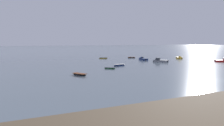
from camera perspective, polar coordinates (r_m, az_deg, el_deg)
The scene contains 10 objects.
ground_plane at distance 49.63m, azimuth 23.15°, elevation -3.79°, with size 800.00×800.00×0.00m, color slate.
motorboat_moored_0 at distance 94.73m, azimuth 25.96°, elevation 0.45°, with size 5.96×4.38×2.17m.
motorboat_moored_1 at distance 104.82m, azimuth 16.32°, elevation 1.16°, with size 4.68×5.83×1.94m.
motorboat_moored_2 at distance 95.44m, azimuth 7.54°, elevation 0.94°, with size 3.05×6.00×1.97m.
rowboat_moored_1 at distance 51.97m, azimuth -7.99°, elevation -2.83°, with size 2.80×4.14×0.62m.
rowboat_moored_2 at distance 63.78m, azimuth -0.54°, elevation -1.30°, with size 2.97×2.97×0.49m.
motorboat_moored_4 at distance 87.00m, azimuth 11.43°, elevation 0.51°, with size 4.76×6.13×2.25m.
rowboat_moored_4 at distance 102.09m, azimuth -2.14°, elevation 1.21°, with size 3.98×2.40×0.59m.
rowboat_moored_5 at distance 71.71m, azimuth 1.84°, elevation -0.52°, with size 4.71×2.76×0.70m.
rowboat_moored_6 at distance 106.46m, azimuth 4.84°, elevation 1.36°, with size 3.81×1.89×0.58m.
Camera 1 is at (-37.60, -31.51, 7.49)m, focal length 37.08 mm.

